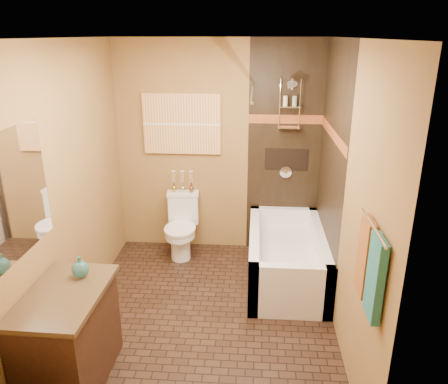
# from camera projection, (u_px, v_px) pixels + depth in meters

# --- Properties ---
(floor) EXTENTS (3.00, 3.00, 0.00)m
(floor) POSITION_uv_depth(u_px,v_px,m) (205.00, 316.00, 4.15)
(floor) COLOR black
(floor) RESTS_ON ground
(wall_left) EXTENTS (0.02, 3.00, 2.50)m
(wall_left) POSITION_uv_depth(u_px,v_px,m) (67.00, 190.00, 3.81)
(wall_left) COLOR olive
(wall_left) RESTS_ON floor
(wall_right) EXTENTS (0.02, 3.00, 2.50)m
(wall_right) POSITION_uv_depth(u_px,v_px,m) (346.00, 197.00, 3.64)
(wall_right) COLOR olive
(wall_right) RESTS_ON floor
(wall_back) EXTENTS (2.40, 0.02, 2.50)m
(wall_back) POSITION_uv_depth(u_px,v_px,m) (218.00, 149.00, 5.13)
(wall_back) COLOR olive
(wall_back) RESTS_ON floor
(wall_front) EXTENTS (2.40, 0.02, 2.50)m
(wall_front) POSITION_uv_depth(u_px,v_px,m) (170.00, 290.00, 2.32)
(wall_front) COLOR olive
(wall_front) RESTS_ON floor
(ceiling) EXTENTS (3.00, 3.00, 0.00)m
(ceiling) POSITION_uv_depth(u_px,v_px,m) (200.00, 38.00, 3.30)
(ceiling) COLOR silver
(ceiling) RESTS_ON wall_back
(alcove_tile_back) EXTENTS (0.85, 0.01, 2.50)m
(alcove_tile_back) POSITION_uv_depth(u_px,v_px,m) (285.00, 151.00, 5.07)
(alcove_tile_back) COLOR black
(alcove_tile_back) RESTS_ON wall_back
(alcove_tile_right) EXTENTS (0.01, 1.50, 2.50)m
(alcove_tile_right) POSITION_uv_depth(u_px,v_px,m) (330.00, 170.00, 4.35)
(alcove_tile_right) COLOR black
(alcove_tile_right) RESTS_ON wall_right
(mosaic_band_back) EXTENTS (0.85, 0.01, 0.10)m
(mosaic_band_back) POSITION_uv_depth(u_px,v_px,m) (286.00, 119.00, 4.93)
(mosaic_band_back) COLOR maroon
(mosaic_band_back) RESTS_ON alcove_tile_back
(mosaic_band_right) EXTENTS (0.01, 1.50, 0.10)m
(mosaic_band_right) POSITION_uv_depth(u_px,v_px,m) (333.00, 134.00, 4.22)
(mosaic_band_right) COLOR maroon
(mosaic_band_right) RESTS_ON alcove_tile_right
(alcove_niche) EXTENTS (0.50, 0.01, 0.25)m
(alcove_niche) POSITION_uv_depth(u_px,v_px,m) (286.00, 159.00, 5.09)
(alcove_niche) COLOR black
(alcove_niche) RESTS_ON alcove_tile_back
(shower_fixtures) EXTENTS (0.24, 0.33, 1.16)m
(shower_fixtures) POSITION_uv_depth(u_px,v_px,m) (289.00, 117.00, 4.82)
(shower_fixtures) COLOR silver
(shower_fixtures) RESTS_ON floor
(curtain_rod) EXTENTS (0.03, 1.55, 0.03)m
(curtain_rod) POSITION_uv_depth(u_px,v_px,m) (253.00, 91.00, 4.14)
(curtain_rod) COLOR silver
(curtain_rod) RESTS_ON wall_back
(towel_bar) EXTENTS (0.02, 0.55, 0.02)m
(towel_bar) POSITION_uv_depth(u_px,v_px,m) (374.00, 227.00, 2.59)
(towel_bar) COLOR silver
(towel_bar) RESTS_ON wall_right
(towel_teal) EXTENTS (0.05, 0.22, 0.52)m
(towel_teal) POSITION_uv_depth(u_px,v_px,m) (375.00, 278.00, 2.56)
(towel_teal) COLOR #21716B
(towel_teal) RESTS_ON towel_bar
(towel_rust) EXTENTS (0.05, 0.22, 0.52)m
(towel_rust) POSITION_uv_depth(u_px,v_px,m) (365.00, 257.00, 2.81)
(towel_rust) COLOR brown
(towel_rust) RESTS_ON towel_bar
(sunset_painting) EXTENTS (0.90, 0.04, 0.70)m
(sunset_painting) POSITION_uv_depth(u_px,v_px,m) (182.00, 124.00, 5.03)
(sunset_painting) COLOR orange
(sunset_painting) RESTS_ON wall_back
(vanity_mirror) EXTENTS (0.01, 1.00, 0.90)m
(vanity_mirror) POSITION_uv_depth(u_px,v_px,m) (10.00, 198.00, 2.91)
(vanity_mirror) COLOR white
(vanity_mirror) RESTS_ON wall_left
(bathtub) EXTENTS (0.80, 1.50, 0.55)m
(bathtub) POSITION_uv_depth(u_px,v_px,m) (286.00, 260.00, 4.72)
(bathtub) COLOR white
(bathtub) RESTS_ON floor
(toilet) EXTENTS (0.39, 0.57, 0.74)m
(toilet) POSITION_uv_depth(u_px,v_px,m) (182.00, 226.00, 5.20)
(toilet) COLOR white
(toilet) RESTS_ON floor
(vanity) EXTENTS (0.55, 0.88, 0.77)m
(vanity) POSITION_uv_depth(u_px,v_px,m) (69.00, 337.00, 3.27)
(vanity) COLOR black
(vanity) RESTS_ON floor
(teal_bottle) EXTENTS (0.16, 0.16, 0.21)m
(teal_bottle) POSITION_uv_depth(u_px,v_px,m) (80.00, 267.00, 3.32)
(teal_bottle) COLOR #246B6D
(teal_bottle) RESTS_ON vanity
(bud_vases) EXTENTS (0.26, 0.06, 0.26)m
(bud_vases) POSITION_uv_depth(u_px,v_px,m) (183.00, 181.00, 5.18)
(bud_vases) COLOR gold
(bud_vases) RESTS_ON toilet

